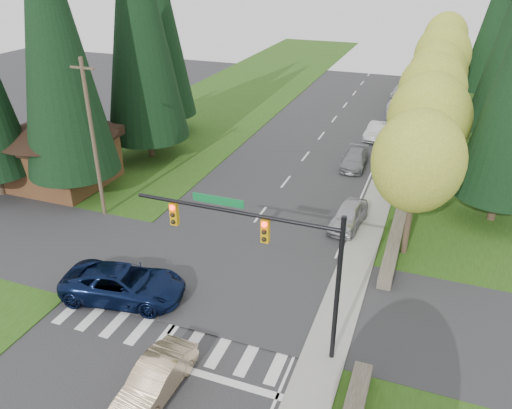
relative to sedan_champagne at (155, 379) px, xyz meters
The scene contains 29 objects.
ground 1.48m from the sedan_champagne, 164.26° to the right, with size 120.00×120.00×0.00m, color #28282B.
grass_east 22.90m from the sedan_champagne, 59.12° to the left, with size 14.00×110.00×0.06m, color #264412.
grass_west 24.28m from the sedan_champagne, 125.96° to the left, with size 14.00×110.00×0.06m, color #264412.
cross_street 7.78m from the sedan_champagne, 99.31° to the left, with size 120.00×8.00×0.10m, color #28282B.
sidewalk_east 22.38m from the sedan_champagne, 75.38° to the left, with size 1.80×80.00×0.13m, color gray.
curb_east 22.18m from the sedan_champagne, 77.51° to the left, with size 0.20×80.00×0.13m, color gray.
stone_wall_north 30.55m from the sedan_champagne, 76.08° to the left, with size 0.70×40.00×0.70m, color #4C4438.
traffic_signal 6.73m from the sedan_champagne, 53.06° to the left, with size 8.70×0.37×6.80m.
brown_building 22.02m from the sedan_champagne, 137.98° to the left, with size 8.40×8.40×5.40m.
utility_pole 16.46m from the sedan_champagne, 132.72° to the left, with size 1.60×0.24×10.00m.
decid_tree_0 16.54m from the sedan_champagne, 59.79° to the left, with size 4.80×4.80×8.37m.
decid_tree_1 22.74m from the sedan_champagne, 68.71° to the left, with size 5.20×5.20×8.80m.
decid_tree_2 29.21m from the sedan_champagne, 74.15° to the left, with size 5.00×5.00×8.82m.
decid_tree_3 35.89m from the sedan_champagne, 77.08° to the left, with size 5.00×5.00×8.55m.
decid_tree_4 42.76m from the sedan_champagne, 79.06° to the left, with size 5.40×5.40×9.18m.
decid_tree_5 49.51m from the sedan_champagne, 80.84° to the left, with size 4.80×4.80×8.30m.
decid_tree_6 56.45m from the sedan_champagne, 81.87° to the left, with size 5.20×5.20×8.86m.
conifer_w_a 22.17m from the sedan_champagne, 136.25° to the left, with size 6.12×6.12×19.80m.
conifer_w_b 26.30m from the sedan_champagne, 134.35° to the left, with size 5.44×5.44×17.80m.
conifer_w_c 27.51m from the sedan_champagne, 121.48° to the left, with size 6.46×6.46×20.80m.
conifer_w_e 33.00m from the sedan_champagne, 118.89° to the left, with size 5.78×5.78×18.80m.
conifer_e_c 50.07m from the sedan_champagne, 75.02° to the left, with size 5.10×5.10×16.80m.
sedan_champagne is the anchor object (origin of this frame).
suv_navy 6.48m from the sedan_champagne, 134.13° to the left, with size 2.76×5.99×1.66m, color #0A1535.
parked_car_a 16.25m from the sedan_champagne, 74.49° to the left, with size 1.71×4.25×1.45m, color #B2B1B6.
parked_car_b 25.52m from the sedan_champagne, 83.37° to the left, with size 1.78×4.39×1.27m, color gray.
parked_car_c 32.88m from the sedan_champagne, 83.75° to the left, with size 1.48×4.24×1.40m, color silver.
parked_car_d 40.66m from the sedan_champagne, 83.86° to the left, with size 1.76×4.37×1.49m, color white.
parked_car_e 48.38m from the sedan_champagne, 84.85° to the left, with size 2.19×5.40×1.57m, color #B2B1B6.
Camera 1 is at (9.74, -11.35, 15.32)m, focal length 35.00 mm.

